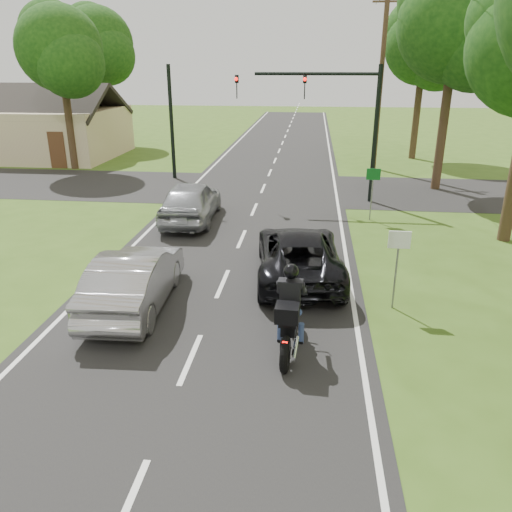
% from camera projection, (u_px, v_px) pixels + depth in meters
% --- Properties ---
extents(ground, '(140.00, 140.00, 0.00)m').
position_uv_depth(ground, '(191.00, 359.00, 10.83)').
color(ground, '#375518').
rests_on(ground, ground).
extents(road, '(8.00, 100.00, 0.01)m').
position_uv_depth(road, '(248.00, 223.00, 20.10)').
color(road, black).
rests_on(road, ground).
extents(cross_road, '(60.00, 7.00, 0.01)m').
position_uv_depth(cross_road, '(263.00, 189.00, 25.67)').
color(cross_road, black).
rests_on(cross_road, ground).
extents(motorcycle_rider, '(0.68, 2.42, 2.08)m').
position_uv_depth(motorcycle_rider, '(290.00, 318.00, 10.84)').
color(motorcycle_rider, black).
rests_on(motorcycle_rider, ground).
extents(dark_suv, '(2.86, 5.39, 1.44)m').
position_uv_depth(dark_suv, '(299.00, 254.00, 14.78)').
color(dark_suv, black).
rests_on(dark_suv, road).
extents(silver_sedan, '(1.83, 4.72, 1.53)m').
position_uv_depth(silver_sedan, '(135.00, 279.00, 12.93)').
color(silver_sedan, '#A8A8AD').
rests_on(silver_sedan, road).
extents(silver_suv, '(2.13, 4.92, 1.65)m').
position_uv_depth(silver_suv, '(191.00, 201.00, 20.08)').
color(silver_suv, '#96999E').
rests_on(silver_suv, road).
extents(traffic_signal, '(6.38, 0.44, 6.00)m').
position_uv_depth(traffic_signal, '(334.00, 109.00, 21.97)').
color(traffic_signal, black).
rests_on(traffic_signal, ground).
extents(signal_pole_far, '(0.20, 0.20, 6.00)m').
position_uv_depth(signal_pole_far, '(172.00, 123.00, 26.99)').
color(signal_pole_far, black).
rests_on(signal_pole_far, ground).
extents(utility_pole_far, '(1.60, 0.28, 10.00)m').
position_uv_depth(utility_pole_far, '(381.00, 81.00, 28.76)').
color(utility_pole_far, '#523725').
rests_on(utility_pole_far, ground).
extents(sign_white, '(0.55, 0.07, 2.12)m').
position_uv_depth(sign_white, '(398.00, 251.00, 12.53)').
color(sign_white, slate).
rests_on(sign_white, ground).
extents(sign_green, '(0.55, 0.07, 2.12)m').
position_uv_depth(sign_green, '(373.00, 182.00, 19.93)').
color(sign_green, slate).
rests_on(sign_green, ground).
extents(tree_row_d, '(5.76, 5.58, 10.45)m').
position_uv_depth(tree_row_d, '(464.00, 30.00, 22.75)').
color(tree_row_d, '#332316').
rests_on(tree_row_d, ground).
extents(tree_row_e, '(5.28, 5.12, 9.61)m').
position_uv_depth(tree_row_e, '(429.00, 50.00, 31.29)').
color(tree_row_e, '#332316').
rests_on(tree_row_e, ground).
extents(tree_left_near, '(5.12, 4.96, 9.22)m').
position_uv_depth(tree_left_near, '(63.00, 54.00, 28.05)').
color(tree_left_near, '#332316').
rests_on(tree_left_near, ground).
extents(tree_left_far, '(5.76, 5.58, 10.14)m').
position_uv_depth(tree_left_far, '(100.00, 48.00, 37.29)').
color(tree_left_far, '#332316').
rests_on(tree_left_far, ground).
extents(house, '(10.20, 8.00, 4.84)m').
position_uv_depth(house, '(42.00, 130.00, 34.12)').
color(house, tan).
rests_on(house, ground).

